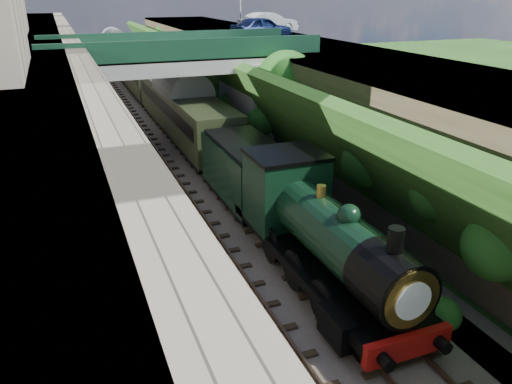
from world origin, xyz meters
name	(u,v)px	position (x,y,z in m)	size (l,w,h in m)	color
trackbed	(192,170)	(0.00, 20.00, 0.10)	(10.00, 90.00, 0.20)	#473F38
retaining_wall	(85,121)	(-5.50, 20.00, 3.50)	(1.00, 90.00, 7.00)	#756B56
street_plateau_left	(11,127)	(-9.00, 20.00, 3.50)	(6.00, 90.00, 7.00)	#262628
street_plateau_right	(339,105)	(9.50, 20.00, 3.12)	(8.00, 90.00, 6.25)	#262628
embankment_slope	(273,117)	(5.00, 19.95, 2.77)	(4.74, 90.00, 6.60)	#1E4714
track_left	(158,172)	(-2.00, 20.00, 0.25)	(2.50, 90.00, 0.20)	black
track_right	(212,165)	(1.20, 20.00, 0.25)	(2.50, 90.00, 0.20)	black
road_bridge	(188,88)	(0.94, 24.00, 4.08)	(16.00, 6.40, 7.25)	gray
tree	(287,84)	(5.91, 20.05, 4.65)	(3.60, 3.80, 6.60)	black
car_blue	(262,28)	(8.24, 29.76, 7.09)	(1.97, 4.91, 1.67)	#111E4D
car_silver	(268,23)	(10.89, 34.85, 7.10)	(1.81, 5.18, 1.71)	silver
locomotive	(321,236)	(1.20, 6.82, 1.89)	(3.10, 10.22, 3.83)	black
tender	(247,175)	(1.20, 14.18, 1.62)	(2.70, 6.00, 3.05)	black
coach_front	(183,110)	(1.20, 26.78, 2.05)	(2.90, 18.00, 3.70)	black
coach_middle	(139,71)	(1.20, 45.58, 2.05)	(2.90, 18.00, 3.70)	black
coach_rear	(116,51)	(1.20, 64.38, 2.05)	(2.90, 18.00, 3.70)	black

